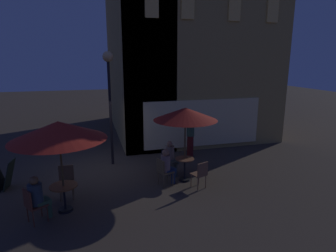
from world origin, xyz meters
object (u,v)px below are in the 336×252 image
at_px(cafe_table_1, 64,192).
at_px(patio_umbrella_0, 185,114).
at_px(patio_umbrella_1, 58,131).
at_px(cafe_chair_0, 201,173).
at_px(patron_seated_1, 167,165).
at_px(cafe_chair_2, 163,170).
at_px(cafe_table_0, 185,166).
at_px(cafe_chair_4, 66,179).
at_px(patron_seated_2, 38,195).
at_px(patron_seated_0, 171,156).
at_px(cafe_chair_3, 32,203).
at_px(menu_sandwich_board, 3,175).
at_px(patron_standing_3, 190,136).
at_px(cafe_chair_1, 168,159).
at_px(street_lamp_near_corner, 109,80).

relative_size(cafe_table_1, patio_umbrella_0, 0.29).
height_order(patio_umbrella_1, cafe_chair_0, patio_umbrella_1).
xyz_separation_m(patio_umbrella_0, patron_seated_1, (-0.68, -0.21, -1.60)).
bearing_deg(cafe_chair_2, cafe_table_0, 0.00).
xyz_separation_m(cafe_chair_4, patron_seated_2, (-0.59, -1.21, 0.13)).
relative_size(cafe_chair_2, patron_seated_0, 0.76).
height_order(cafe_chair_0, cafe_chair_3, cafe_chair_3).
bearing_deg(cafe_chair_4, patron_seated_0, 103.63).
xyz_separation_m(menu_sandwich_board, patron_standing_3, (6.75, 1.35, 0.41)).
bearing_deg(cafe_table_1, cafe_chair_2, 14.60).
bearing_deg(patron_seated_1, cafe_table_1, 177.18).
bearing_deg(patron_standing_3, cafe_table_1, -82.23).
distance_m(cafe_chair_1, cafe_chair_4, 3.54).
height_order(menu_sandwich_board, cafe_chair_3, menu_sandwich_board).
bearing_deg(cafe_table_1, street_lamp_near_corner, 64.68).
relative_size(cafe_table_0, cafe_chair_4, 0.81).
xyz_separation_m(cafe_chair_1, patron_standing_3, (1.37, 1.47, 0.35)).
relative_size(cafe_table_1, patio_umbrella_1, 0.30).
bearing_deg(street_lamp_near_corner, patron_seated_1, -57.39).
xyz_separation_m(cafe_chair_3, patron_seated_0, (4.19, 2.11, 0.13)).
relative_size(patio_umbrella_1, cafe_chair_2, 2.70).
bearing_deg(cafe_table_1, cafe_chair_3, -148.03).
height_order(cafe_table_0, cafe_table_1, cafe_table_0).
relative_size(patio_umbrella_1, cafe_chair_1, 2.81).
relative_size(patio_umbrella_0, cafe_chair_2, 2.71).
bearing_deg(patio_umbrella_1, cafe_chair_0, 4.02).
relative_size(patio_umbrella_0, patio_umbrella_1, 1.01).
distance_m(cafe_chair_1, patron_standing_3, 2.04).
bearing_deg(cafe_chair_1, patron_standing_3, 110.97).
xyz_separation_m(cafe_table_1, patron_standing_3, (4.79, 3.26, 0.35)).
xyz_separation_m(menu_sandwich_board, cafe_table_0, (5.75, -0.88, 0.04)).
bearing_deg(cafe_table_0, cafe_chair_2, -162.44).
bearing_deg(patron_seated_2, patio_umbrella_1, 0.00).
relative_size(cafe_chair_1, patron_standing_3, 0.51).
height_order(cafe_chair_2, patron_seated_2, patron_seated_2).
height_order(cafe_table_1, cafe_chair_3, cafe_chair_3).
bearing_deg(cafe_chair_2, patio_umbrella_1, 177.04).
bearing_deg(cafe_chair_0, cafe_table_1, 73.68).
relative_size(street_lamp_near_corner, cafe_chair_2, 4.66).
xyz_separation_m(cafe_table_0, patron_seated_2, (-4.37, -1.40, 0.18)).
height_order(patio_umbrella_1, cafe_chair_1, patio_umbrella_1).
bearing_deg(cafe_chair_0, patio_umbrella_0, 0.00).
bearing_deg(patron_seated_1, cafe_chair_4, 162.05).
distance_m(menu_sandwich_board, patio_umbrella_1, 3.26).
xyz_separation_m(menu_sandwich_board, cafe_chair_4, (1.97, -1.07, 0.09)).
distance_m(cafe_chair_2, patron_seated_2, 3.73).
distance_m(street_lamp_near_corner, cafe_chair_1, 3.63).
distance_m(street_lamp_near_corner, patron_standing_3, 4.03).
height_order(patio_umbrella_0, cafe_chair_1, patio_umbrella_0).
distance_m(cafe_table_0, patio_umbrella_0, 1.77).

